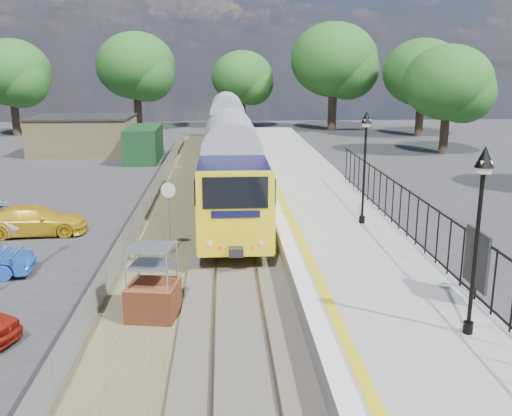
{
  "coord_description": "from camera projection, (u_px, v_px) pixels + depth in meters",
  "views": [
    {
      "loc": [
        -0.41,
        -16.41,
        7.26
      ],
      "look_at": [
        0.82,
        4.43,
        2.0
      ],
      "focal_mm": 40.0,
      "sensor_mm": 36.0,
      "label": 1
    }
  ],
  "objects": [
    {
      "name": "track_bed",
      "position": [
        222.0,
        220.0,
        27.0
      ],
      "size": [
        5.9,
        80.0,
        0.29
      ],
      "color": "#473F38",
      "rests_on": "ground"
    },
    {
      "name": "palisade_fence",
      "position": [
        424.0,
        226.0,
        19.77
      ],
      "size": [
        0.12,
        26.0,
        2.0
      ],
      "color": "black",
      "rests_on": "platform"
    },
    {
      "name": "outbuilding",
      "position": [
        95.0,
        136.0,
        46.9
      ],
      "size": [
        10.8,
        10.1,
        3.12
      ],
      "color": "tan",
      "rests_on": "ground"
    },
    {
      "name": "speed_sign",
      "position": [
        169.0,
        206.0,
        21.79
      ],
      "size": [
        0.57,
        0.21,
        2.93
      ],
      "rotation": [
        0.0,
        0.0,
        -0.3
      ],
      "color": "#999EA3",
      "rests_on": "ground"
    },
    {
      "name": "brick_plinth",
      "position": [
        153.0,
        284.0,
        16.57
      ],
      "size": [
        1.59,
        1.59,
        2.25
      ],
      "rotation": [
        0.0,
        0.0,
        -0.15
      ],
      "color": "brown",
      "rests_on": "ground"
    },
    {
      "name": "victorian_lamp_south",
      "position": [
        481.0,
        198.0,
        13.07
      ],
      "size": [
        0.44,
        0.44,
        4.6
      ],
      "color": "black",
      "rests_on": "platform"
    },
    {
      "name": "car_yellow",
      "position": [
        34.0,
        220.0,
        24.91
      ],
      "size": [
        4.59,
        2.21,
        1.29
      ],
      "primitive_type": "imported",
      "rotation": [
        0.0,
        0.0,
        1.66
      ],
      "color": "gold",
      "rests_on": "ground"
    },
    {
      "name": "tree_line",
      "position": [
        240.0,
        71.0,
        56.8
      ],
      "size": [
        56.8,
        43.8,
        11.88
      ],
      "color": "#332319",
      "rests_on": "ground"
    },
    {
      "name": "platform_edge",
      "position": [
        281.0,
        212.0,
        25.33
      ],
      "size": [
        0.9,
        70.0,
        0.01
      ],
      "color": "silver",
      "rests_on": "platform"
    },
    {
      "name": "victorian_lamp_north",
      "position": [
        366.0,
        141.0,
        22.74
      ],
      "size": [
        0.44,
        0.44,
        4.6
      ],
      "color": "black",
      "rests_on": "platform"
    },
    {
      "name": "platform",
      "position": [
        326.0,
        221.0,
        25.56
      ],
      "size": [
        5.0,
        70.0,
        0.9
      ],
      "primitive_type": "cube",
      "color": "gray",
      "rests_on": "ground"
    },
    {
      "name": "ground",
      "position": [
        238.0,
        306.0,
        17.68
      ],
      "size": [
        120.0,
        120.0,
        0.0
      ],
      "primitive_type": "plane",
      "color": "#2D2D30",
      "rests_on": "ground"
    },
    {
      "name": "wire_fence",
      "position": [
        149.0,
        200.0,
        28.91
      ],
      "size": [
        0.06,
        52.0,
        1.2
      ],
      "color": "#999EA3",
      "rests_on": "ground"
    },
    {
      "name": "train",
      "position": [
        228.0,
        138.0,
        39.35
      ],
      "size": [
        2.82,
        40.83,
        3.51
      ],
      "color": "yellow",
      "rests_on": "ground"
    }
  ]
}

